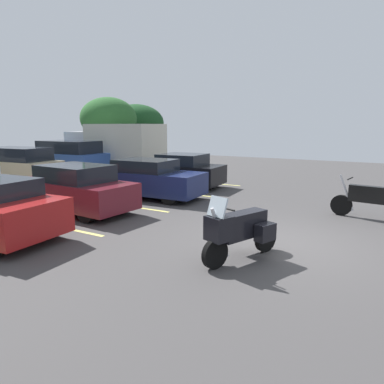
% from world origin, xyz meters
% --- Properties ---
extents(ground, '(44.00, 44.00, 0.10)m').
position_xyz_m(ground, '(0.00, 0.00, -0.05)').
color(ground, '#423F3F').
extents(motorcycle_touring, '(2.05, 1.13, 1.44)m').
position_xyz_m(motorcycle_touring, '(-1.53, 0.44, 0.67)').
color(motorcycle_touring, black).
rests_on(motorcycle_touring, ground).
extents(motorcycle_second, '(0.62, 2.23, 1.29)m').
position_xyz_m(motorcycle_second, '(3.56, -1.59, 0.58)').
color(motorcycle_second, black).
rests_on(motorcycle_second, ground).
extents(parking_stripes, '(17.96, 4.83, 0.01)m').
position_xyz_m(parking_stripes, '(-1.77, 6.47, 0.00)').
color(parking_stripes, '#EAE066').
rests_on(parking_stripes, ground).
extents(car_maroon, '(1.98, 4.41, 1.53)m').
position_xyz_m(car_maroon, '(-0.23, 6.79, 0.75)').
color(car_maroon, maroon).
rests_on(car_maroon, ground).
extents(car_navy, '(2.04, 4.94, 1.49)m').
position_xyz_m(car_navy, '(2.81, 6.33, 0.72)').
color(car_navy, navy).
rests_on(car_navy, ground).
extents(car_black, '(2.20, 4.61, 1.52)m').
position_xyz_m(car_black, '(5.54, 6.60, 0.72)').
color(car_black, black).
rests_on(car_black, ground).
extents(car_far_champagne, '(2.10, 4.58, 1.77)m').
position_xyz_m(car_far_champagne, '(2.19, 13.44, 0.89)').
color(car_far_champagne, '#C1B289').
rests_on(car_far_champagne, ground).
extents(car_far_blue, '(2.05, 4.82, 1.97)m').
position_xyz_m(car_far_blue, '(5.16, 13.50, 0.98)').
color(car_far_blue, '#2D519E').
rests_on(car_far_blue, ground).
extents(box_truck, '(2.38, 6.03, 2.87)m').
position_xyz_m(box_truck, '(7.85, 12.34, 1.53)').
color(box_truck, silver).
rests_on(box_truck, ground).
extents(tree_rear, '(4.79, 4.79, 4.62)m').
position_xyz_m(tree_rear, '(16.68, 17.95, 3.03)').
color(tree_rear, '#4C3823').
rests_on(tree_rear, ground).
extents(tree_right, '(4.10, 4.10, 4.83)m').
position_xyz_m(tree_right, '(11.72, 16.49, 3.29)').
color(tree_right, '#4C3823').
rests_on(tree_right, ground).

